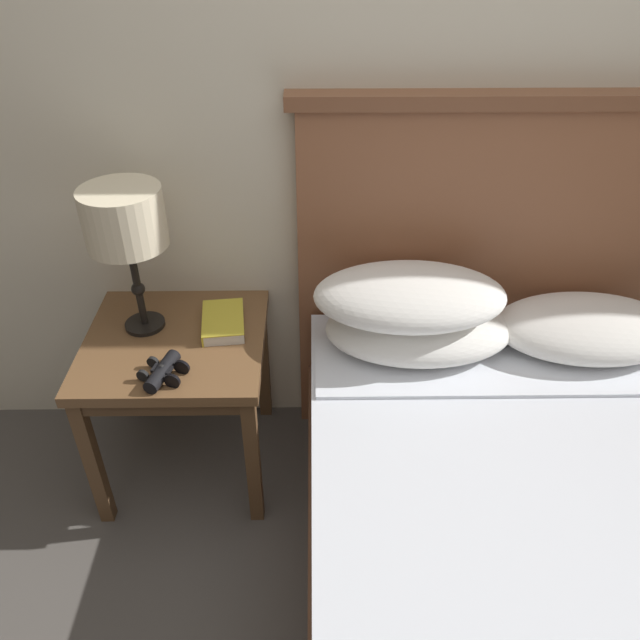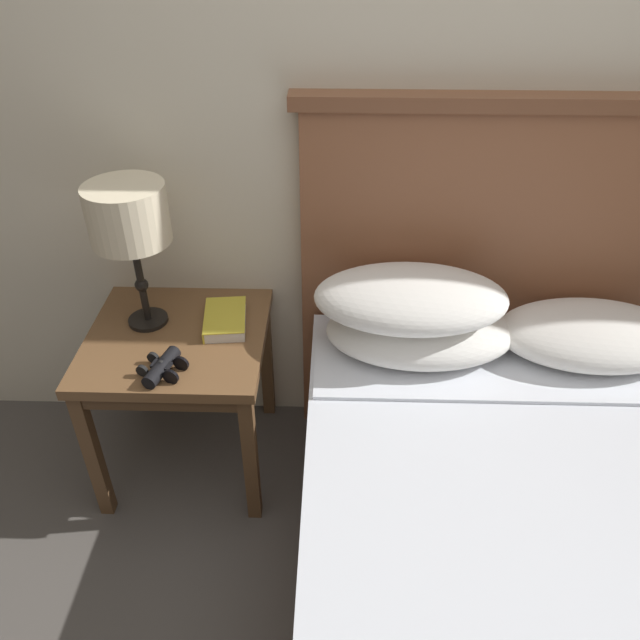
% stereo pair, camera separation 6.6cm
% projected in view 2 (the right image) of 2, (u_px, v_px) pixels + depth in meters
% --- Properties ---
extents(wall_back, '(8.00, 0.06, 2.60)m').
position_uv_depth(wall_back, '(405.00, 81.00, 1.84)').
color(wall_back, beige).
rests_on(wall_back, ground_plane).
extents(nightstand, '(0.58, 0.58, 0.58)m').
position_uv_depth(nightstand, '(179.00, 352.00, 2.08)').
color(nightstand, brown).
rests_on(nightstand, ground_plane).
extents(bed, '(1.36, 2.07, 1.28)m').
position_uv_depth(bed, '(532.00, 574.00, 1.62)').
color(bed, brown).
rests_on(bed, ground_plane).
extents(table_lamp, '(0.24, 0.24, 0.49)m').
position_uv_depth(table_lamp, '(128.00, 218.00, 1.87)').
color(table_lamp, black).
rests_on(table_lamp, nightstand).
extents(book_on_nightstand, '(0.16, 0.23, 0.04)m').
position_uv_depth(book_on_nightstand, '(224.00, 319.00, 2.06)').
color(book_on_nightstand, silver).
rests_on(book_on_nightstand, nightstand).
extents(binoculars_pair, '(0.15, 0.16, 0.05)m').
position_uv_depth(binoculars_pair, '(162.00, 367.00, 1.86)').
color(binoculars_pair, black).
rests_on(binoculars_pair, nightstand).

